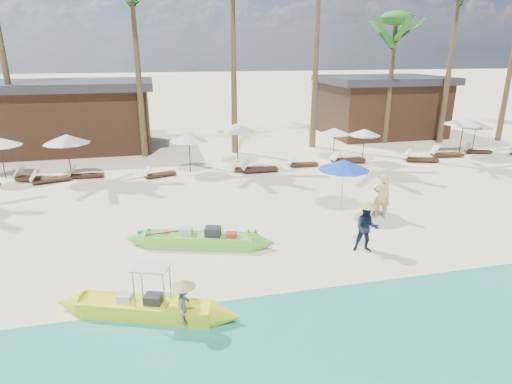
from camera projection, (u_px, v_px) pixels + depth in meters
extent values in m
plane|color=#FEE9BC|center=(250.00, 253.00, 13.53)|extent=(240.00, 240.00, 0.00)
cube|color=tan|center=(303.00, 359.00, 8.91)|extent=(240.00, 4.50, 0.01)
cube|color=#62BE39|center=(200.00, 241.00, 13.92)|extent=(3.53, 1.73, 0.42)
cube|color=white|center=(200.00, 240.00, 13.91)|extent=(3.01, 1.39, 0.19)
cube|color=#262628|center=(213.00, 233.00, 13.80)|extent=(0.59, 0.51, 0.38)
cube|color=silver|center=(187.00, 232.00, 13.92)|extent=(0.46, 0.43, 0.31)
cube|color=red|center=(231.00, 236.00, 13.73)|extent=(0.40, 0.36, 0.24)
cylinder|color=red|center=(167.00, 235.00, 13.99)|extent=(0.24, 0.24, 0.10)
cylinder|color=#262628|center=(158.00, 236.00, 13.91)|extent=(0.22, 0.22, 0.09)
sphere|color=tan|center=(148.00, 233.00, 13.97)|extent=(0.20, 0.20, 0.20)
cylinder|color=yellow|center=(249.00, 235.00, 13.83)|extent=(0.15, 0.15, 0.20)
cylinder|color=yellow|center=(255.00, 235.00, 13.82)|extent=(0.15, 0.15, 0.20)
cube|color=yellow|center=(146.00, 309.00, 10.27)|extent=(3.28, 1.81, 0.39)
cube|color=white|center=(146.00, 309.00, 10.27)|extent=(2.79, 1.47, 0.18)
cube|color=#262628|center=(154.00, 301.00, 10.16)|extent=(0.50, 0.46, 0.31)
cube|color=silver|center=(125.00, 299.00, 10.26)|extent=(0.41, 0.39, 0.27)
cube|color=beige|center=(151.00, 268.00, 9.89)|extent=(0.97, 0.82, 0.03)
imported|color=#D9B174|center=(382.00, 196.00, 16.13)|extent=(0.74, 0.59, 1.75)
imported|color=#131D34|center=(366.00, 228.00, 13.46)|extent=(0.91, 0.80, 1.56)
imported|color=gray|center=(184.00, 303.00, 9.70)|extent=(0.52, 0.70, 0.97)
cylinder|color=#99999E|center=(342.00, 187.00, 16.72)|extent=(0.05, 0.05, 2.07)
cone|color=#133EBA|center=(344.00, 165.00, 16.43)|extent=(1.98, 1.98, 0.41)
cylinder|color=#361F16|center=(2.00, 159.00, 20.96)|extent=(0.05, 0.05, 2.04)
cube|color=#361F16|center=(37.00, 178.00, 20.88)|extent=(1.97, 1.14, 0.13)
cube|color=beige|center=(19.00, 171.00, 20.83)|extent=(0.58, 0.70, 0.55)
cylinder|color=#361F16|center=(69.00, 158.00, 20.92)|extent=(0.06, 0.06, 2.20)
cone|color=beige|center=(66.00, 139.00, 20.62)|extent=(2.20, 2.20, 0.44)
cube|color=#361F16|center=(51.00, 179.00, 20.75)|extent=(1.77, 1.00, 0.12)
cube|color=beige|center=(33.00, 176.00, 20.31)|extent=(0.52, 0.63, 0.49)
cube|color=#361F16|center=(88.00, 175.00, 21.51)|extent=(1.59, 0.59, 0.11)
cube|color=beige|center=(72.00, 171.00, 21.30)|extent=(0.38, 0.52, 0.46)
cylinder|color=#361F16|center=(190.00, 154.00, 22.22)|extent=(0.05, 0.05, 2.02)
cone|color=beige|center=(189.00, 137.00, 21.94)|extent=(2.02, 2.02, 0.40)
cube|color=#361F16|center=(160.00, 174.00, 21.68)|extent=(1.62, 0.95, 0.11)
cube|color=beige|center=(147.00, 171.00, 21.26)|extent=(0.48, 0.58, 0.45)
cylinder|color=#361F16|center=(237.00, 145.00, 23.68)|extent=(0.06, 0.06, 2.26)
cone|color=beige|center=(237.00, 127.00, 23.37)|extent=(2.26, 2.26, 0.45)
cube|color=#361F16|center=(249.00, 169.00, 22.65)|extent=(1.67, 0.70, 0.11)
cube|color=beige|center=(236.00, 164.00, 22.48)|extent=(0.42, 0.56, 0.47)
cube|color=#361F16|center=(260.00, 169.00, 22.49)|extent=(1.81, 0.59, 0.13)
cube|color=beige|center=(245.00, 164.00, 22.22)|extent=(0.41, 0.59, 0.53)
cylinder|color=#361F16|center=(334.00, 144.00, 24.85)|extent=(0.05, 0.05, 1.82)
cone|color=beige|center=(335.00, 131.00, 24.60)|extent=(1.82, 1.82, 0.36)
cube|color=#361F16|center=(303.00, 164.00, 23.60)|extent=(1.59, 0.56, 0.11)
cube|color=beige|center=(291.00, 160.00, 23.38)|extent=(0.37, 0.52, 0.46)
cube|color=#361F16|center=(349.00, 160.00, 24.39)|extent=(1.93, 1.07, 0.13)
cube|color=beige|center=(335.00, 154.00, 24.31)|extent=(0.56, 0.68, 0.54)
cylinder|color=#361F16|center=(363.00, 146.00, 24.48)|extent=(0.05, 0.05, 1.82)
cone|color=beige|center=(365.00, 132.00, 24.23)|extent=(1.82, 1.82, 0.36)
cube|color=#361F16|center=(348.00, 160.00, 24.36)|extent=(1.91, 0.70, 0.13)
cube|color=beige|center=(335.00, 155.00, 24.04)|extent=(0.45, 0.63, 0.55)
cylinder|color=#361F16|center=(462.00, 137.00, 25.80)|extent=(0.06, 0.06, 2.26)
cone|color=beige|center=(464.00, 121.00, 25.49)|extent=(2.26, 2.26, 0.45)
cube|color=#361F16|center=(422.00, 159.00, 24.56)|extent=(1.89, 1.15, 0.13)
cube|color=beige|center=(408.00, 153.00, 24.54)|extent=(0.58, 0.68, 0.53)
cube|color=#361F16|center=(447.00, 154.00, 25.71)|extent=(1.91, 0.89, 0.13)
cube|color=beige|center=(435.00, 149.00, 25.55)|extent=(0.50, 0.65, 0.54)
cylinder|color=#361F16|center=(474.00, 138.00, 26.18)|extent=(0.05, 0.05, 1.97)
cone|color=beige|center=(476.00, 125.00, 25.92)|extent=(1.97, 1.97, 0.39)
cube|color=#361F16|center=(478.00, 151.00, 26.59)|extent=(1.65, 0.97, 0.11)
cube|color=beige|center=(467.00, 147.00, 26.56)|extent=(0.49, 0.59, 0.46)
cone|color=brown|center=(4.00, 63.00, 23.44)|extent=(0.40, 0.40, 10.89)
cone|color=brown|center=(138.00, 70.00, 24.38)|extent=(0.40, 0.40, 10.08)
cone|color=brown|center=(233.00, 59.00, 25.16)|extent=(0.40, 0.40, 11.26)
cone|color=brown|center=(317.00, 42.00, 26.36)|extent=(0.40, 0.40, 13.16)
cone|color=brown|center=(390.00, 83.00, 28.47)|extent=(0.40, 0.40, 8.07)
ellipsoid|color=#215E17|center=(396.00, 18.00, 27.20)|extent=(2.08, 2.08, 0.88)
cone|color=brown|center=(450.00, 63.00, 28.11)|extent=(0.40, 0.40, 10.64)
cube|color=#361F16|center=(69.00, 120.00, 27.33)|extent=(10.00, 6.00, 3.80)
cube|color=#2D2D33|center=(64.00, 85.00, 26.65)|extent=(10.80, 6.60, 0.50)
cube|color=#361F16|center=(381.00, 109.00, 32.16)|extent=(8.00, 6.00, 3.80)
cube|color=#2D2D33|center=(383.00, 80.00, 31.48)|extent=(8.80, 6.60, 0.50)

